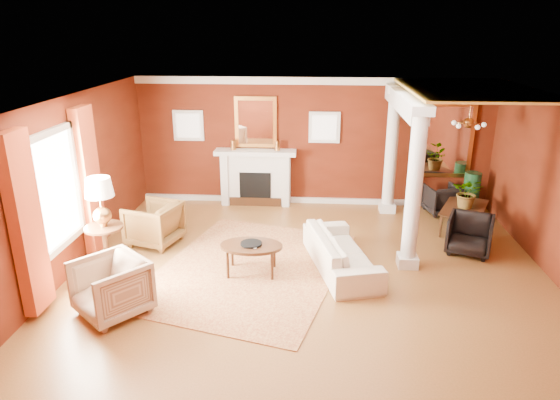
# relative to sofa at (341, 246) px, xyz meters

# --- Properties ---
(ground) EXTENTS (8.00, 8.00, 0.00)m
(ground) POSITION_rel_sofa_xyz_m (-0.54, -0.13, -0.42)
(ground) COLOR brown
(ground) RESTS_ON ground
(room_shell) EXTENTS (8.04, 7.04, 2.92)m
(room_shell) POSITION_rel_sofa_xyz_m (-0.54, -0.13, 1.60)
(room_shell) COLOR #571B0C
(room_shell) RESTS_ON ground
(fireplace) EXTENTS (1.85, 0.42, 1.29)m
(fireplace) POSITION_rel_sofa_xyz_m (-1.84, 3.18, 0.23)
(fireplace) COLOR silver
(fireplace) RESTS_ON ground
(overmantel_mirror) EXTENTS (0.95, 0.07, 1.15)m
(overmantel_mirror) POSITION_rel_sofa_xyz_m (-1.84, 3.32, 1.48)
(overmantel_mirror) COLOR gold
(overmantel_mirror) RESTS_ON fireplace
(flank_window_left) EXTENTS (0.70, 0.07, 0.70)m
(flank_window_left) POSITION_rel_sofa_xyz_m (-3.39, 3.33, 1.38)
(flank_window_left) COLOR silver
(flank_window_left) RESTS_ON room_shell
(flank_window_right) EXTENTS (0.70, 0.07, 0.70)m
(flank_window_right) POSITION_rel_sofa_xyz_m (-0.29, 3.33, 1.38)
(flank_window_right) COLOR silver
(flank_window_right) RESTS_ON room_shell
(left_window) EXTENTS (0.21, 2.55, 2.60)m
(left_window) POSITION_rel_sofa_xyz_m (-4.43, -0.73, 1.00)
(left_window) COLOR white
(left_window) RESTS_ON room_shell
(column_front) EXTENTS (0.36, 0.36, 2.80)m
(column_front) POSITION_rel_sofa_xyz_m (1.16, 0.17, 1.01)
(column_front) COLOR silver
(column_front) RESTS_ON ground
(column_back) EXTENTS (0.36, 0.36, 2.80)m
(column_back) POSITION_rel_sofa_xyz_m (1.16, 2.87, 1.01)
(column_back) COLOR silver
(column_back) RESTS_ON ground
(header_beam) EXTENTS (0.30, 3.20, 0.32)m
(header_beam) POSITION_rel_sofa_xyz_m (1.16, 1.77, 2.20)
(header_beam) COLOR silver
(header_beam) RESTS_ON column_front
(amber_ceiling) EXTENTS (2.30, 3.40, 0.04)m
(amber_ceiling) POSITION_rel_sofa_xyz_m (2.31, 1.62, 2.45)
(amber_ceiling) COLOR gold
(amber_ceiling) RESTS_ON room_shell
(dining_mirror) EXTENTS (1.30, 0.07, 1.70)m
(dining_mirror) POSITION_rel_sofa_xyz_m (2.36, 3.32, 1.13)
(dining_mirror) COLOR gold
(dining_mirror) RESTS_ON room_shell
(chandelier) EXTENTS (0.60, 0.62, 0.75)m
(chandelier) POSITION_rel_sofa_xyz_m (2.36, 1.67, 1.83)
(chandelier) COLOR #B37738
(chandelier) RESTS_ON room_shell
(crown_trim) EXTENTS (8.00, 0.08, 0.16)m
(crown_trim) POSITION_rel_sofa_xyz_m (-0.54, 3.33, 2.40)
(crown_trim) COLOR silver
(crown_trim) RESTS_ON room_shell
(base_trim) EXTENTS (8.00, 0.08, 0.12)m
(base_trim) POSITION_rel_sofa_xyz_m (-0.54, 3.33, -0.36)
(base_trim) COLOR silver
(base_trim) RESTS_ON ground
(rug) EXTENTS (3.83, 4.52, 0.02)m
(rug) POSITION_rel_sofa_xyz_m (-1.57, -0.14, -0.41)
(rug) COLOR maroon
(rug) RESTS_ON ground
(sofa) EXTENTS (1.15, 2.24, 0.84)m
(sofa) POSITION_rel_sofa_xyz_m (0.00, 0.00, 0.00)
(sofa) COLOR beige
(sofa) RESTS_ON ground
(armchair_leopard) EXTENTS (1.03, 1.07, 0.90)m
(armchair_leopard) POSITION_rel_sofa_xyz_m (-3.51, 0.80, 0.03)
(armchair_leopard) COLOR black
(armchair_leopard) RESTS_ON ground
(armchair_stripe) EXTENTS (1.24, 1.23, 0.93)m
(armchair_stripe) POSITION_rel_sofa_xyz_m (-3.36, -1.67, 0.05)
(armchair_stripe) COLOR tan
(armchair_stripe) RESTS_ON ground
(coffee_table) EXTENTS (1.04, 1.04, 0.53)m
(coffee_table) POSITION_rel_sofa_xyz_m (-1.51, -0.28, 0.06)
(coffee_table) COLOR black
(coffee_table) RESTS_ON ground
(coffee_book) EXTENTS (0.17, 0.04, 0.23)m
(coffee_book) POSITION_rel_sofa_xyz_m (-1.55, -0.33, 0.22)
(coffee_book) COLOR black
(coffee_book) RESTS_ON coffee_table
(side_table) EXTENTS (0.65, 0.65, 1.61)m
(side_table) POSITION_rel_sofa_xyz_m (-4.04, -0.21, 0.68)
(side_table) COLOR black
(side_table) RESTS_ON ground
(dining_table) EXTENTS (1.01, 1.47, 0.77)m
(dining_table) POSITION_rel_sofa_xyz_m (2.59, 1.91, -0.03)
(dining_table) COLOR black
(dining_table) RESTS_ON ground
(dining_chair_near) EXTENTS (0.97, 0.94, 0.79)m
(dining_chair_near) POSITION_rel_sofa_xyz_m (2.37, 0.80, -0.03)
(dining_chair_near) COLOR black
(dining_chair_near) RESTS_ON ground
(dining_chair_far) EXTENTS (0.82, 0.78, 0.70)m
(dining_chair_far) POSITION_rel_sofa_xyz_m (2.35, 2.87, -0.07)
(dining_chair_far) COLOR black
(dining_chair_far) RESTS_ON ground
(green_urn) EXTENTS (0.40, 0.40, 0.96)m
(green_urn) POSITION_rel_sofa_xyz_m (2.96, 2.87, -0.05)
(green_urn) COLOR #12391D
(green_urn) RESTS_ON ground
(potted_plant) EXTENTS (0.79, 0.82, 0.50)m
(potted_plant) POSITION_rel_sofa_xyz_m (2.59, 1.89, 0.60)
(potted_plant) COLOR #26591E
(potted_plant) RESTS_ON dining_table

